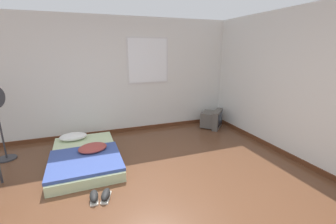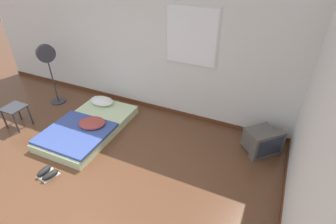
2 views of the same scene
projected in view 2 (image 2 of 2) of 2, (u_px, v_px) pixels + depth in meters
The scene contains 7 objects.
ground_plane at pixel (56, 204), 3.60m from camera, with size 20.00×20.00×0.00m, color brown.
wall_back at pixel (149, 49), 5.00m from camera, with size 8.07×0.08×2.60m.
mattress_bed at pixel (88, 126), 4.92m from camera, with size 1.13×1.85×0.30m.
crt_tv at pixel (262, 141), 4.39m from camera, with size 0.68×0.69×0.45m.
side_stool at pixel (15, 111), 4.93m from camera, with size 0.37×0.37×0.43m.
sneaker_pair at pixel (47, 173), 4.00m from camera, with size 0.30×0.29×0.10m.
standing_fan at pixel (48, 63), 5.37m from camera, with size 0.32×0.37×1.31m.
Camera 2 is at (2.38, -1.45, 3.03)m, focal length 28.00 mm.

